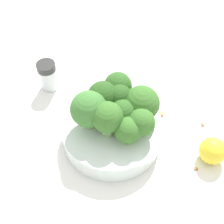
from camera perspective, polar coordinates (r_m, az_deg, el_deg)
ground_plane at (r=0.51m, az=0.00°, el=-4.85°), size 3.00×3.00×0.00m
bowl at (r=0.50m, az=0.00°, el=-3.69°), size 0.16×0.16×0.04m
broccoli_floret_0 at (r=0.46m, az=1.98°, el=-0.31°), size 0.04×0.04×0.05m
broccoli_floret_1 at (r=0.48m, az=5.54°, el=1.27°), size 0.06×0.06×0.06m
broccoli_floret_2 at (r=0.46m, az=-4.25°, el=0.42°), size 0.06×0.06×0.07m
broccoli_floret_3 at (r=0.49m, az=1.08°, el=4.65°), size 0.04×0.04×0.06m
broccoli_floret_4 at (r=0.45m, az=5.37°, el=-1.99°), size 0.04×0.04×0.05m
broccoli_floret_5 at (r=0.48m, az=-1.71°, el=2.72°), size 0.05×0.05×0.06m
broccoli_floret_6 at (r=0.48m, az=1.34°, el=2.64°), size 0.04×0.04×0.05m
broccoli_floret_7 at (r=0.45m, az=2.89°, el=-3.46°), size 0.04×0.04×0.05m
broccoli_floret_8 at (r=0.45m, az=-0.83°, el=-1.15°), size 0.05×0.05×0.06m
pepper_shaker at (r=0.58m, az=-11.65°, el=6.54°), size 0.03×0.03×0.06m
lemon_wedge at (r=0.50m, az=17.93°, el=-6.76°), size 0.04×0.04×0.04m
almond_crumb_0 at (r=0.50m, az=15.12°, el=-9.92°), size 0.01×0.01×0.01m
almond_crumb_1 at (r=0.55m, az=8.96°, el=-0.24°), size 0.01×0.01×0.01m
almond_crumb_2 at (r=0.55m, az=16.29°, el=-2.15°), size 0.01×0.01×0.01m
almond_crumb_3 at (r=0.57m, az=-5.16°, el=3.08°), size 0.01×0.01×0.01m
almond_crumb_4 at (r=0.56m, az=6.25°, el=1.52°), size 0.01×0.01×0.01m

